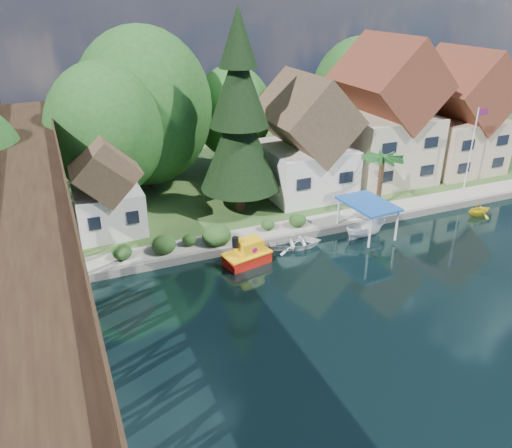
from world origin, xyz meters
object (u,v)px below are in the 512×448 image
at_px(shed, 107,191).
at_px(tugboat, 248,254).
at_px(house_center, 384,120).
at_px(boat_yellow, 480,208).
at_px(palm_tree, 383,160).
at_px(conifer, 239,119).
at_px(boat_canopy, 366,222).
at_px(boat_white_a, 295,241).
at_px(house_right, 458,119).
at_px(trestle_bridge, 36,235).
at_px(house_left, 304,144).
at_px(flagpole, 474,140).

distance_m(shed, tugboat, 12.21).
xyz_separation_m(house_center, boat_yellow, (3.24, -10.42, -5.79)).
height_order(palm_tree, boat_yellow, palm_tree).
distance_m(conifer, boat_yellow, 22.36).
bearing_deg(boat_canopy, conifer, 133.52).
xyz_separation_m(shed, palm_tree, (22.49, -4.25, 0.98)).
height_order(conifer, palm_tree, conifer).
height_order(tugboat, boat_white_a, tugboat).
distance_m(house_right, palm_tree, 14.71).
relative_size(palm_tree, tugboat, 1.35).
xyz_separation_m(house_right, boat_white_a, (-23.29, -8.90, -5.35)).
distance_m(house_right, boat_canopy, 20.33).
distance_m(trestle_bridge, palm_tree, 27.96).
distance_m(shed, palm_tree, 22.91).
xyz_separation_m(trestle_bridge, house_left, (23.00, 10.83, -0.21)).
distance_m(shed, boat_white_a, 15.09).
bearing_deg(boat_yellow, flagpole, -28.39).
bearing_deg(tugboat, trestle_bridge, -175.87).
bearing_deg(conifer, house_left, 12.62).
xyz_separation_m(house_center, flagpole, (6.00, -5.82, -1.13)).
bearing_deg(shed, house_center, 4.24).
bearing_deg(trestle_bridge, house_left, 25.21).
bearing_deg(tugboat, palm_tree, 16.21).
relative_size(trestle_bridge, tugboat, 12.05).
xyz_separation_m(tugboat, boat_white_a, (4.36, 0.97, -0.30)).
distance_m(flagpole, tugboat, 25.49).
height_order(palm_tree, boat_white_a, palm_tree).
distance_m(trestle_bridge, shed, 10.69).
bearing_deg(house_left, trestle_bridge, -154.79).
xyz_separation_m(trestle_bridge, house_center, (32.00, 11.33, 1.07)).
xyz_separation_m(trestle_bridge, shed, (5.00, 9.33, -1.52)).
height_order(house_left, palm_tree, house_left).
bearing_deg(house_left, house_center, 3.18).
distance_m(house_left, house_right, 18.01).
distance_m(palm_tree, boat_yellow, 9.74).
bearing_deg(boat_canopy, boat_yellow, -1.73).
height_order(shed, flagpole, shed).
xyz_separation_m(flagpole, tugboat, (-24.66, -4.55, -4.55)).
xyz_separation_m(house_left, boat_canopy, (0.64, -9.57, -3.87)).
relative_size(conifer, boat_canopy, 3.44).
distance_m(tugboat, boat_canopy, 10.32).
bearing_deg(trestle_bridge, house_center, 19.49).
relative_size(conifer, boat_white_a, 4.03).
height_order(boat_white_a, boat_yellow, boat_yellow).
xyz_separation_m(shed, conifer, (11.04, -0.06, 4.63)).
relative_size(trestle_bridge, house_center, 3.18).
distance_m(conifer, boat_canopy, 13.18).
relative_size(shed, flagpole, 1.01).
height_order(shed, conifer, conifer).
relative_size(house_right, flagpole, 1.60).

